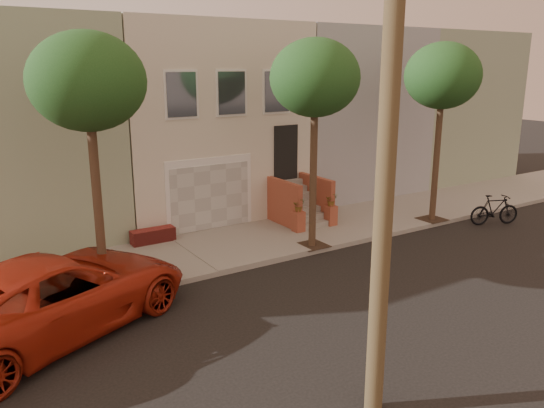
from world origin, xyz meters
TOP-DOWN VIEW (x-y plane):
  - ground at (0.00, 0.00)m, footprint 90.00×90.00m
  - sidewalk at (0.00, 5.35)m, footprint 40.00×3.70m
  - house_row at (0.00, 11.19)m, footprint 33.10×11.70m
  - tree_left at (-5.50, 3.90)m, footprint 2.70×2.57m
  - tree_mid at (1.00, 3.90)m, footprint 2.70×2.57m
  - tree_right at (6.50, 3.90)m, footprint 2.70×2.57m
  - pickup_truck at (-6.91, 2.61)m, footprint 6.88×5.25m
  - motorcycle at (8.26, 2.56)m, footprint 1.92×1.21m

SIDE VIEW (x-z plane):
  - ground at x=0.00m, z-range 0.00..0.00m
  - sidewalk at x=0.00m, z-range 0.00..0.15m
  - motorcycle at x=8.26m, z-range 0.00..1.12m
  - pickup_truck at x=-6.91m, z-range 0.00..1.74m
  - house_row at x=0.00m, z-range 0.14..7.14m
  - tree_left at x=-5.50m, z-range 2.11..8.41m
  - tree_mid at x=1.00m, z-range 2.11..8.41m
  - tree_right at x=6.50m, z-range 2.11..8.41m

